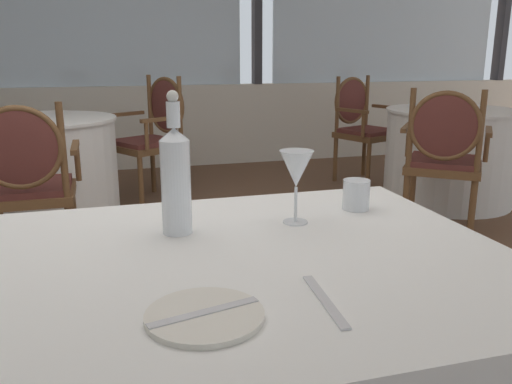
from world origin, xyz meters
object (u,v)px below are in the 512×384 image
object	(u,v)px
water_bottle	(176,177)
dining_chair_0_1	(26,177)
side_plate	(205,315)
water_tumbler	(356,195)
dining_chair_1_1	(361,121)
dining_chair_1_2	(444,151)
wine_glass	(296,170)
dining_chair_0_2	(155,129)

from	to	relation	value
water_bottle	dining_chair_0_1	size ratio (longest dim) A/B	0.37
water_bottle	dining_chair_0_1	bearing A→B (deg)	108.62
side_plate	water_tumbler	xyz separation A→B (m)	(0.53, 0.51, 0.04)
water_bottle	dining_chair_1_1	size ratio (longest dim) A/B	0.36
water_tumbler	dining_chair_1_2	xyz separation A→B (m)	(1.39, 1.55, -0.22)
water_bottle	wine_glass	xyz separation A→B (m)	(0.30, -0.01, -0.00)
side_plate	dining_chair_0_2	size ratio (longest dim) A/B	0.20
dining_chair_1_1	dining_chair_1_2	xyz separation A→B (m)	(-0.24, -1.62, 0.01)
wine_glass	dining_chair_0_1	world-z (taller)	dining_chair_0_1
wine_glass	dining_chair_1_1	xyz separation A→B (m)	(1.83, 3.24, -0.32)
water_bottle	dining_chair_0_2	distance (m)	3.12
dining_chair_1_2	water_bottle	bearing A→B (deg)	168.77
dining_chair_1_2	side_plate	bearing A→B (deg)	175.50
dining_chair_0_1	dining_chair_1_1	bearing A→B (deg)	-60.73
wine_glass	dining_chair_1_2	distance (m)	2.29
wine_glass	water_tumbler	xyz separation A→B (m)	(0.21, 0.07, -0.10)
water_tumbler	dining_chair_1_1	bearing A→B (deg)	62.90
side_plate	dining_chair_1_2	world-z (taller)	dining_chair_1_2
dining_chair_0_1	dining_chair_1_1	distance (m)	3.11
wine_glass	water_tumbler	world-z (taller)	wine_glass
water_tumbler	dining_chair_1_1	xyz separation A→B (m)	(1.62, 3.17, -0.22)
side_plate	dining_chair_1_1	distance (m)	4.27
dining_chair_0_2	dining_chair_1_2	bearing A→B (deg)	107.84
side_plate	dining_chair_1_2	distance (m)	2.82
water_tumbler	dining_chair_0_1	xyz separation A→B (m)	(-1.08, 1.62, -0.24)
dining_chair_0_2	water_tumbler	bearing A→B (deg)	64.75
wine_glass	water_tumbler	bearing A→B (deg)	18.88
side_plate	dining_chair_0_2	bearing A→B (deg)	85.99
dining_chair_0_1	dining_chair_1_2	xyz separation A→B (m)	(2.46, -0.07, 0.02)
dining_chair_0_2	dining_chair_1_2	xyz separation A→B (m)	(1.66, -1.48, -0.01)
water_tumbler	side_plate	bearing A→B (deg)	-135.81
dining_chair_1_1	dining_chair_1_2	bearing A→B (deg)	-29.96
dining_chair_0_2	dining_chair_1_2	distance (m)	2.23
water_tumbler	dining_chair_0_1	size ratio (longest dim) A/B	0.09
water_bottle	side_plate	bearing A→B (deg)	-92.16
water_tumbler	dining_chair_0_1	world-z (taller)	dining_chair_0_1
dining_chair_0_1	dining_chair_0_2	size ratio (longest dim) A/B	0.94
side_plate	dining_chair_0_1	xyz separation A→B (m)	(-0.55, 2.13, -0.20)
wine_glass	dining_chair_1_2	world-z (taller)	dining_chair_1_2
side_plate	dining_chair_1_2	bearing A→B (deg)	47.17
water_bottle	dining_chair_1_2	xyz separation A→B (m)	(1.90, 1.62, -0.32)
side_plate	dining_chair_0_1	bearing A→B (deg)	104.49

